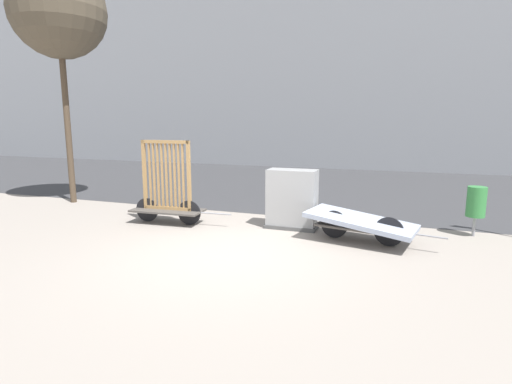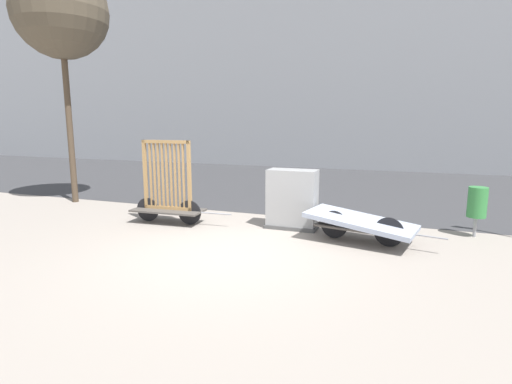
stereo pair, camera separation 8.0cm
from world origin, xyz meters
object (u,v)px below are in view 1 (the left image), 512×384
bike_cart_with_bedframe (167,195)px  trash_bin (476,202)px  bike_cart_with_mattress (361,223)px  utility_cabinet (292,201)px  street_tree (58,11)px

bike_cart_with_bedframe → trash_bin: bike_cart_with_bedframe is taller
bike_cart_with_mattress → bike_cart_with_bedframe: bearing=-168.6°
bike_cart_with_bedframe → utility_cabinet: bike_cart_with_bedframe is taller
utility_cabinet → street_tree: (-6.52, 0.60, 4.50)m
bike_cart_with_mattress → street_tree: street_tree is taller
bike_cart_with_mattress → street_tree: 9.37m
bike_cart_with_mattress → utility_cabinet: (-1.49, 0.55, 0.21)m
bike_cart_with_bedframe → bike_cart_with_mattress: 4.21m
trash_bin → street_tree: size_ratio=0.16×
bike_cart_with_mattress → street_tree: bearing=-176.7°
bike_cart_with_bedframe → trash_bin: 6.40m
utility_cabinet → trash_bin: utility_cabinet is taller
bike_cart_with_bedframe → bike_cart_with_mattress: size_ratio=0.91×
utility_cabinet → street_tree: size_ratio=0.20×
bike_cart_with_bedframe → bike_cart_with_mattress: bike_cart_with_bedframe is taller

